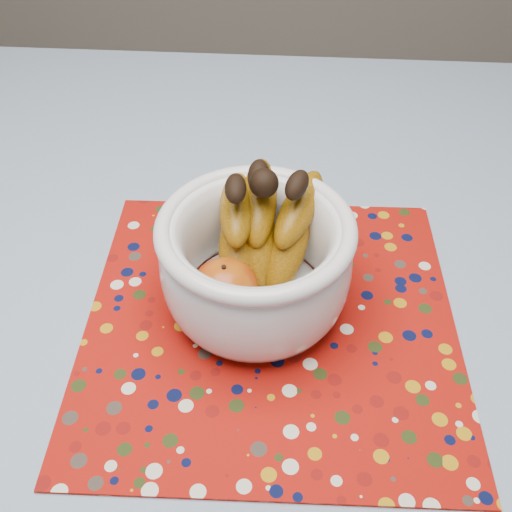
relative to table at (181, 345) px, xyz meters
name	(u,v)px	position (x,y,z in m)	size (l,w,h in m)	color
table	(181,345)	(0.00, 0.00, 0.00)	(1.20, 1.20, 0.75)	brown
tablecloth	(175,304)	(0.00, 0.00, 0.08)	(1.32, 1.32, 0.01)	slate
placemat	(271,321)	(0.12, -0.02, 0.09)	(0.43, 0.43, 0.00)	#940E08
fruit_bowl	(259,251)	(0.10, 0.01, 0.17)	(0.22, 0.23, 0.17)	silver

